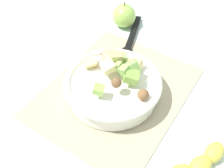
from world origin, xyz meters
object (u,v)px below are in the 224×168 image
Objects in this scene: salad_bowl at (112,85)px; serving_spoon at (129,43)px; whole_apple at (124,16)px; banana_whole at (199,163)px.

salad_bowl is 0.21m from serving_spoon.
serving_spoon is at bearing -139.61° from whole_apple.
salad_bowl is 0.27m from banana_whole.
whole_apple is (0.08, 0.07, 0.03)m from serving_spoon.
whole_apple is 0.53m from banana_whole.
serving_spoon is (0.19, 0.06, -0.03)m from salad_bowl.
whole_apple is at bearing 25.95° from salad_bowl.
salad_bowl is at bearing -161.60° from serving_spoon.
salad_bowl is 2.77× the size of whole_apple.
salad_bowl is 1.10× the size of serving_spoon.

